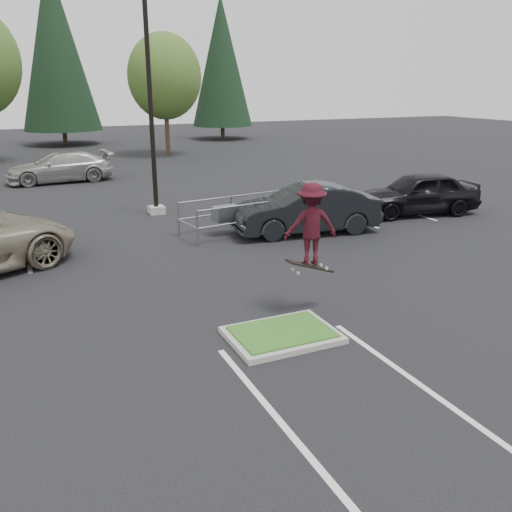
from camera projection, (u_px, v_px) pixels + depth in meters
name	position (u px, v px, depth m)	size (l,w,h in m)	color
ground	(282.00, 338.00, 11.13)	(120.00, 120.00, 0.00)	black
grass_median	(282.00, 334.00, 11.11)	(2.20, 1.60, 0.16)	#A09C95
stall_lines	(147.00, 262.00, 15.81)	(22.62, 17.60, 0.01)	silver
light_pole	(150.00, 95.00, 20.34)	(0.70, 0.60, 10.12)	#A09C95
decid_c	(164.00, 79.00, 37.75)	(5.12, 5.12, 8.38)	#38281C
conif_b	(55.00, 46.00, 43.83)	(6.38, 6.38, 14.50)	#38281C
conif_c	(221.00, 62.00, 48.80)	(5.50, 5.50, 12.50)	#38281C
cart_corral	(229.00, 213.00, 18.58)	(4.35, 2.05, 1.19)	gray
skateboarder	(311.00, 225.00, 11.85)	(1.30, 0.92, 2.10)	black
car_r_charc	(306.00, 209.00, 18.72)	(1.77, 5.07, 1.67)	black
car_r_black	(418.00, 193.00, 21.47)	(1.97, 4.89, 1.67)	black
car_far_silver	(60.00, 167.00, 28.48)	(2.19, 5.38, 1.56)	#A0A09B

